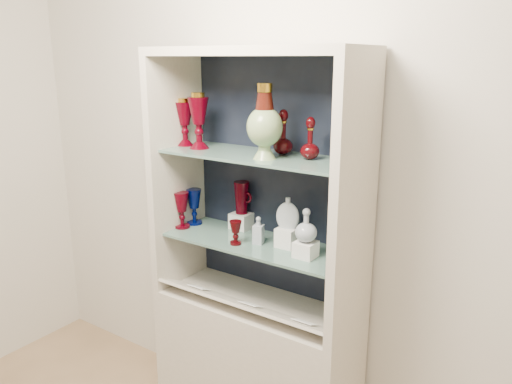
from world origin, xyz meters
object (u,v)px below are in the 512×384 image
Objects in this scene: ruby_decanter_b at (310,137)px; clear_square_bottle at (258,230)px; ruby_goblet_tall at (182,210)px; flat_flask at (288,212)px; pedestal_lamp_left at (185,122)px; ruby_decanter_a at (283,129)px; cobalt_goblet at (194,207)px; lidded_bowl at (341,158)px; enamel_urn at (265,122)px; ruby_goblet_small at (236,233)px; pedestal_lamp_right at (199,121)px; cameo_medallion at (342,216)px; ruby_pitcher at (242,198)px; clear_round_decanter at (306,226)px.

ruby_decanter_b is 0.51m from clear_square_bottle.
ruby_goblet_tall is 0.59m from flat_flask.
ruby_decanter_a is (0.53, 0.07, -0.00)m from pedestal_lamp_left.
cobalt_goblet reaches higher than clear_square_bottle.
lidded_bowl is at bearing -7.43° from cobalt_goblet.
enamel_urn reaches higher than ruby_decanter_b.
flat_flask is (0.57, -0.01, 0.07)m from cobalt_goblet.
ruby_goblet_small is at bearing -171.77° from enamel_urn.
pedestal_lamp_right is 1.97× the size of cameo_medallion.
ruby_pitcher is at bearing 145.87° from flat_flask.
ruby_decanter_a is 1.39× the size of ruby_pitcher.
ruby_decanter_a is at bearing 11.83° from ruby_goblet_tall.
pedestal_lamp_left is 0.47m from ruby_pitcher.
ruby_pitcher reaches higher than ruby_goblet_tall.
enamel_urn is 0.14m from ruby_decanter_a.
enamel_urn reaches higher than clear_square_bottle.
cobalt_goblet is 0.58m from flat_flask.
ruby_goblet_small is 0.25m from ruby_pitcher.
pedestal_lamp_right is 0.83× the size of enamel_urn.
enamel_urn is 0.52m from clear_square_bottle.
ruby_goblet_small is at bearing -18.43° from cobalt_goblet.
clear_round_decanter is (0.26, -0.02, 0.08)m from clear_square_bottle.
enamel_urn is at bearing -6.75° from pedestal_lamp_left.
clear_round_decanter is at bearing -2.75° from pedestal_lamp_left.
cobalt_goblet is (-0.50, 0.10, -0.49)m from enamel_urn.
enamel_urn is 2.38× the size of cameo_medallion.
pedestal_lamp_left is 0.88× the size of pedestal_lamp_right.
enamel_urn reaches higher than ruby_decanter_a.
ruby_pitcher is at bearing 18.65° from cobalt_goblet.
cameo_medallion is at bearing 19.35° from clear_square_bottle.
pedestal_lamp_left is 0.68m from ruby_decanter_b.
lidded_bowl is (0.35, -0.14, -0.07)m from ruby_decanter_a.
enamel_urn is 1.41× the size of ruby_decanter_a.
clear_round_decanter is (0.71, -0.03, -0.39)m from pedestal_lamp_left.
ruby_decanter_a is 0.16m from ruby_decanter_b.
cobalt_goblet is at bearing 161.57° from ruby_goblet_small.
ruby_decanter_a is 1.57× the size of clear_round_decanter.
lidded_bowl is 0.95m from cobalt_goblet.
ruby_decanter_b is (0.57, 0.06, -0.04)m from pedestal_lamp_right.
ruby_decanter_b reaches higher than clear_round_decanter.
ruby_pitcher is 0.34m from flat_flask.
ruby_decanter_a is 0.38m from lidded_bowl.
ruby_goblet_tall is 1.29× the size of clear_round_decanter.
ruby_decanter_a reaches higher than lidded_bowl.
pedestal_lamp_left is at bearing -104.71° from cobalt_goblet.
pedestal_lamp_left is 0.53m from ruby_decanter_a.
pedestal_lamp_right is at bearing -171.01° from cameo_medallion.
ruby_goblet_tall is at bearing -169.26° from pedestal_lamp_right.
cameo_medallion is (0.30, 0.17, -0.41)m from enamel_urn.
ruby_decanter_a is at bearing 12.12° from pedestal_lamp_right.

